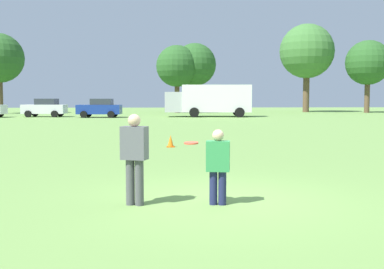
% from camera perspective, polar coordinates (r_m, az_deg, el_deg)
% --- Properties ---
extents(ground_plane, '(159.12, 159.12, 0.00)m').
position_cam_1_polar(ground_plane, '(9.31, 3.55, -7.88)').
color(ground_plane, '#6B9347').
extents(player_thrower, '(0.53, 0.40, 1.69)m').
position_cam_1_polar(player_thrower, '(8.79, -6.92, -2.34)').
color(player_thrower, '#4C4C51').
rests_on(player_thrower, ground).
extents(player_defender, '(0.47, 0.32, 1.40)m').
position_cam_1_polar(player_defender, '(8.79, 3.13, -3.45)').
color(player_defender, '#1E234C').
rests_on(player_defender, ground).
extents(frisbee, '(0.27, 0.27, 0.05)m').
position_cam_1_polar(frisbee, '(8.76, -0.10, -1.03)').
color(frisbee, '#E54C33').
extents(traffic_cone, '(0.32, 0.32, 0.48)m').
position_cam_1_polar(traffic_cone, '(18.92, -2.59, -0.83)').
color(traffic_cone, '#D8590C').
rests_on(traffic_cone, ground).
extents(parked_car_mid_left, '(4.32, 2.45, 1.82)m').
position_cam_1_polar(parked_car_mid_left, '(49.60, -17.25, 3.10)').
color(parked_car_mid_left, silver).
rests_on(parked_car_mid_left, ground).
extents(parked_car_center, '(4.32, 2.45, 1.82)m').
position_cam_1_polar(parked_car_center, '(46.94, -11.00, 3.15)').
color(parked_car_center, navy).
rests_on(parked_car_center, ground).
extents(box_truck, '(8.65, 3.40, 3.18)m').
position_cam_1_polar(box_truck, '(47.56, 2.19, 4.25)').
color(box_truck, white).
rests_on(box_truck, ground).
extents(tree_west_maple, '(5.18, 5.18, 8.41)m').
position_cam_1_polar(tree_west_maple, '(59.60, -1.82, 8.19)').
color(tree_west_maple, brown).
rests_on(tree_west_maple, ground).
extents(tree_center_elm, '(5.41, 5.41, 8.79)m').
position_cam_1_polar(tree_center_elm, '(60.82, 0.35, 8.36)').
color(tree_center_elm, brown).
rests_on(tree_center_elm, ground).
extents(tree_east_birch, '(7.05, 7.05, 11.45)m').
position_cam_1_polar(tree_east_birch, '(64.38, 13.63, 9.66)').
color(tree_east_birch, brown).
rests_on(tree_east_birch, ground).
extents(tree_east_oak, '(5.57, 5.57, 9.05)m').
position_cam_1_polar(tree_east_oak, '(63.83, 20.38, 8.06)').
color(tree_east_oak, brown).
rests_on(tree_east_oak, ground).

